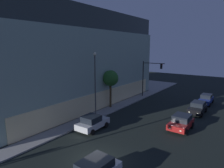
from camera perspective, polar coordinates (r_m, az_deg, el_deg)
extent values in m
plane|color=black|center=(18.09, -5.23, -20.89)|extent=(120.00, 120.00, 0.00)
cube|color=#4C4C51|center=(39.16, -16.45, -3.72)|extent=(32.90, 24.07, 0.15)
cube|color=#FDE5A5|center=(30.63, -3.11, -4.48)|extent=(29.25, 0.60, 2.70)
cube|color=#91AA9A|center=(38.18, -16.92, 5.05)|extent=(32.50, 23.67, 11.85)
cube|color=#2D3635|center=(38.25, -17.53, 16.20)|extent=(31.85, 23.20, 3.02)
cylinder|color=black|center=(38.32, 8.94, 1.54)|extent=(0.18, 0.18, 6.74)
cylinder|color=black|center=(37.14, 12.00, 5.90)|extent=(0.26, 4.17, 0.12)
cube|color=black|center=(36.66, 14.08, 4.97)|extent=(0.33, 0.33, 0.90)
sphere|color=red|center=(36.58, 14.37, 5.39)|extent=(0.18, 0.18, 0.18)
cylinder|color=#424242|center=(26.12, -4.88, -0.80)|extent=(0.16, 0.16, 8.31)
sphere|color=#F9EFC6|center=(25.63, -5.03, 8.68)|extent=(0.44, 0.44, 0.44)
cylinder|color=#49371E|center=(30.89, -0.42, -3.43)|extent=(0.32, 0.32, 3.64)
sphere|color=#265922|center=(30.34, -0.43, 1.71)|extent=(2.44, 2.44, 2.44)
cube|color=black|center=(15.01, -5.00, -22.25)|extent=(2.49, 1.86, 0.65)
cylinder|color=black|center=(16.77, -4.85, -22.36)|extent=(0.65, 0.26, 0.64)
cube|color=#B7BABF|center=(23.54, -5.56, -11.35)|extent=(4.19, 2.10, 0.69)
cube|color=black|center=(23.07, -6.09, -9.98)|extent=(2.00, 1.83, 0.69)
cube|color=#F9F4CC|center=(25.35, -3.65, -9.69)|extent=(0.13, 0.20, 0.12)
cube|color=#F9F4CC|center=(24.68, -1.46, -10.24)|extent=(0.13, 0.20, 0.12)
cylinder|color=black|center=(25.17, -5.41, -10.72)|extent=(0.65, 0.26, 0.64)
cylinder|color=black|center=(24.04, -1.72, -11.71)|extent=(0.65, 0.26, 0.64)
cylinder|color=black|center=(23.40, -9.49, -12.50)|extent=(0.65, 0.26, 0.64)
cylinder|color=black|center=(22.19, -5.71, -13.73)|extent=(0.65, 0.26, 0.64)
cube|color=maroon|center=(24.68, 19.30, -10.84)|extent=(4.05, 2.01, 0.65)
cube|color=black|center=(24.73, 19.61, -9.18)|extent=(2.15, 1.80, 0.69)
cube|color=#F9F4CC|center=(22.77, 19.25, -12.68)|extent=(0.12, 0.20, 0.12)
cube|color=#F9F4CC|center=(23.10, 16.37, -12.16)|extent=(0.12, 0.20, 0.12)
cylinder|color=black|center=(23.44, 20.69, -12.95)|extent=(0.71, 0.24, 0.70)
cylinder|color=black|center=(23.97, 16.03, -12.13)|extent=(0.71, 0.24, 0.70)
cylinder|color=black|center=(25.69, 22.26, -10.96)|extent=(0.71, 0.24, 0.70)
cylinder|color=black|center=(26.18, 17.99, -10.27)|extent=(0.71, 0.24, 0.70)
cube|color=black|center=(31.30, 23.49, -6.60)|extent=(4.46, 1.85, 0.73)
cube|color=black|center=(31.43, 23.72, -5.27)|extent=(2.36, 1.66, 0.61)
cube|color=#F9F4CC|center=(29.15, 23.57, -7.84)|extent=(0.12, 0.20, 0.12)
cube|color=#F9F4CC|center=(29.38, 21.47, -7.55)|extent=(0.12, 0.20, 0.12)
cylinder|color=black|center=(29.94, 24.55, -8.17)|extent=(0.62, 0.24, 0.62)
cylinder|color=black|center=(30.32, 21.15, -7.70)|extent=(0.62, 0.24, 0.62)
cylinder|color=black|center=(32.54, 25.57, -6.80)|extent=(0.62, 0.24, 0.62)
cylinder|color=black|center=(32.88, 22.43, -6.38)|extent=(0.62, 0.24, 0.62)
cube|color=navy|center=(36.97, 25.51, -4.25)|extent=(4.52, 1.77, 0.68)
cube|color=black|center=(37.14, 25.68, -3.16)|extent=(2.14, 1.58, 0.62)
cube|color=#F9F4CC|center=(34.78, 25.70, -5.15)|extent=(0.12, 0.20, 0.12)
cube|color=#F9F4CC|center=(34.95, 24.02, -4.94)|extent=(0.12, 0.20, 0.12)
cylinder|color=black|center=(35.58, 26.44, -5.44)|extent=(0.62, 0.25, 0.62)
cylinder|color=black|center=(35.87, 23.70, -5.10)|extent=(0.62, 0.25, 0.62)
cylinder|color=black|center=(38.26, 27.13, -4.43)|extent=(0.62, 0.25, 0.62)
cylinder|color=black|center=(38.53, 24.58, -4.13)|extent=(0.62, 0.25, 0.62)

